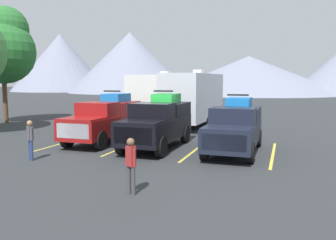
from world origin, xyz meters
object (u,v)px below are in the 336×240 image
Objects in this scene: camper_trailer_a at (160,96)px; person_b at (131,162)px; pickup_truck_b at (158,122)px; pickup_truck_a at (105,119)px; pickup_truck_c at (235,126)px; camper_trailer_b at (194,97)px; person_a at (30,137)px.

camper_trailer_a is 4.81× the size of person_b.
pickup_truck_a is at bearing 168.75° from pickup_truck_b.
pickup_truck_c is 8.82m from camper_trailer_b.
pickup_truck_c is (3.59, 0.14, -0.08)m from pickup_truck_b.
camper_trailer_a is at bearing 109.08° from pickup_truck_b.
pickup_truck_a reaches higher than person_b.
person_a is at bearing -132.93° from pickup_truck_b.
pickup_truck_b is at bearing 103.98° from person_b.
person_b is at bearing -73.16° from camper_trailer_a.
pickup_truck_c is (6.72, -0.48, -0.05)m from pickup_truck_a.
person_a is (-7.46, -4.30, -0.22)m from pickup_truck_c.
camper_trailer_b is (2.56, -0.34, 0.05)m from camper_trailer_a.
camper_trailer_b is at bearing 97.71° from person_b.
pickup_truck_b is 8.04m from camper_trailer_b.
camper_trailer_a reaches higher than person_b.
pickup_truck_a is at bearing 175.88° from pickup_truck_c.
camper_trailer_a reaches higher than pickup_truck_b.
pickup_truck_b is 3.32× the size of person_a.
camper_trailer_b is at bearing 73.72° from person_a.
person_b is at bearing -24.69° from person_a.
pickup_truck_c reaches higher than person_a.
person_b is (1.99, -14.69, -1.14)m from camper_trailer_b.
pickup_truck_b is 3.59m from pickup_truck_c.
pickup_truck_b reaches higher than person_a.
pickup_truck_c is 3.33× the size of person_a.
pickup_truck_a is 0.64× the size of camper_trailer_b.
pickup_truck_b is 6.92m from person_b.
camper_trailer_b is 14.87m from person_b.
camper_trailer_a is at bearing 172.36° from camper_trailer_b.
person_a is 6.10m from person_b.
pickup_truck_a is 1.02× the size of pickup_truck_c.
person_b is (4.55, -15.04, -1.09)m from camper_trailer_a.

